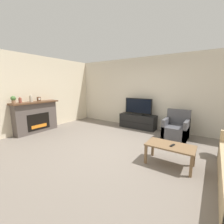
{
  "coord_description": "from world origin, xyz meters",
  "views": [
    {
      "loc": [
        2.02,
        -3.13,
        1.66
      ],
      "look_at": [
        -0.49,
        0.57,
        0.85
      ],
      "focal_mm": 24.0,
      "sensor_mm": 36.0,
      "label": 1
    }
  ],
  "objects_px": {
    "mantel_vase_centre_left": "(31,99)",
    "tv": "(138,107)",
    "tv_stand": "(138,121)",
    "coffee_table": "(170,148)",
    "fireplace": "(36,117)",
    "mantel_vase_left": "(20,100)",
    "potted_plant": "(13,99)",
    "armchair": "(176,129)",
    "mantel_clock": "(39,99)",
    "remote": "(172,145)"
  },
  "relations": [
    {
      "from": "mantel_vase_centre_left",
      "to": "tv",
      "type": "height_order",
      "value": "mantel_vase_centre_left"
    },
    {
      "from": "tv_stand",
      "to": "coffee_table",
      "type": "distance_m",
      "value": 2.75
    },
    {
      "from": "fireplace",
      "to": "mantel_vase_left",
      "type": "bearing_deg",
      "value": -87.94
    },
    {
      "from": "potted_plant",
      "to": "armchair",
      "type": "bearing_deg",
      "value": 33.14
    },
    {
      "from": "mantel_vase_centre_left",
      "to": "mantel_clock",
      "type": "distance_m",
      "value": 0.28
    },
    {
      "from": "tv",
      "to": "coffee_table",
      "type": "relative_size",
      "value": 1.14
    },
    {
      "from": "mantel_vase_left",
      "to": "mantel_vase_centre_left",
      "type": "bearing_deg",
      "value": 90.0
    },
    {
      "from": "mantel_vase_left",
      "to": "fireplace",
      "type": "bearing_deg",
      "value": 92.06
    },
    {
      "from": "mantel_vase_centre_left",
      "to": "tv_stand",
      "type": "xyz_separation_m",
      "value": [
        2.78,
        2.59,
        -0.93
      ]
    },
    {
      "from": "potted_plant",
      "to": "fireplace",
      "type": "bearing_deg",
      "value": 91.45
    },
    {
      "from": "armchair",
      "to": "potted_plant",
      "type": "bearing_deg",
      "value": -146.86
    },
    {
      "from": "potted_plant",
      "to": "remote",
      "type": "xyz_separation_m",
      "value": [
        4.53,
        0.97,
        -0.77
      ]
    },
    {
      "from": "mantel_vase_left",
      "to": "armchair",
      "type": "distance_m",
      "value": 5.05
    },
    {
      "from": "tv_stand",
      "to": "armchair",
      "type": "relative_size",
      "value": 1.57
    },
    {
      "from": "mantel_vase_centre_left",
      "to": "potted_plant",
      "type": "bearing_deg",
      "value": -90.0
    },
    {
      "from": "potted_plant",
      "to": "remote",
      "type": "distance_m",
      "value": 4.7
    },
    {
      "from": "armchair",
      "to": "coffee_table",
      "type": "distance_m",
      "value": 1.81
    },
    {
      "from": "potted_plant",
      "to": "tv",
      "type": "height_order",
      "value": "potted_plant"
    },
    {
      "from": "tv",
      "to": "tv_stand",
      "type": "bearing_deg",
      "value": 90.0
    },
    {
      "from": "mantel_vase_left",
      "to": "armchair",
      "type": "xyz_separation_m",
      "value": [
        4.25,
        2.58,
        -0.89
      ]
    },
    {
      "from": "fireplace",
      "to": "remote",
      "type": "height_order",
      "value": "fireplace"
    },
    {
      "from": "tv",
      "to": "armchair",
      "type": "xyz_separation_m",
      "value": [
        1.47,
        -0.36,
        -0.54
      ]
    },
    {
      "from": "potted_plant",
      "to": "armchair",
      "type": "xyz_separation_m",
      "value": [
        4.25,
        2.78,
        -0.94
      ]
    },
    {
      "from": "tv",
      "to": "armchair",
      "type": "relative_size",
      "value": 1.22
    },
    {
      "from": "tv_stand",
      "to": "armchair",
      "type": "distance_m",
      "value": 1.52
    },
    {
      "from": "tv_stand",
      "to": "armchair",
      "type": "height_order",
      "value": "armchair"
    },
    {
      "from": "mantel_vase_left",
      "to": "mantel_vase_centre_left",
      "type": "relative_size",
      "value": 0.76
    },
    {
      "from": "fireplace",
      "to": "mantel_clock",
      "type": "height_order",
      "value": "mantel_clock"
    },
    {
      "from": "potted_plant",
      "to": "tv_stand",
      "type": "height_order",
      "value": "potted_plant"
    },
    {
      "from": "mantel_vase_centre_left",
      "to": "tv_stand",
      "type": "distance_m",
      "value": 3.92
    },
    {
      "from": "tv",
      "to": "coffee_table",
      "type": "height_order",
      "value": "tv"
    },
    {
      "from": "mantel_vase_left",
      "to": "coffee_table",
      "type": "xyz_separation_m",
      "value": [
        4.49,
        0.79,
        -0.8
      ]
    },
    {
      "from": "armchair",
      "to": "mantel_vase_centre_left",
      "type": "bearing_deg",
      "value": -152.32
    },
    {
      "from": "mantel_clock",
      "to": "coffee_table",
      "type": "height_order",
      "value": "mantel_clock"
    },
    {
      "from": "tv",
      "to": "coffee_table",
      "type": "bearing_deg",
      "value": -51.58
    },
    {
      "from": "mantel_clock",
      "to": "tv_stand",
      "type": "distance_m",
      "value": 3.73
    },
    {
      "from": "mantel_clock",
      "to": "tv",
      "type": "relative_size",
      "value": 0.14
    },
    {
      "from": "mantel_vase_left",
      "to": "mantel_vase_centre_left",
      "type": "distance_m",
      "value": 0.35
    },
    {
      "from": "mantel_vase_centre_left",
      "to": "remote",
      "type": "xyz_separation_m",
      "value": [
        4.53,
        0.42,
        -0.75
      ]
    },
    {
      "from": "mantel_clock",
      "to": "coffee_table",
      "type": "distance_m",
      "value": 4.56
    },
    {
      "from": "potted_plant",
      "to": "coffee_table",
      "type": "distance_m",
      "value": 4.67
    },
    {
      "from": "mantel_vase_left",
      "to": "remote",
      "type": "xyz_separation_m",
      "value": [
        4.53,
        0.77,
        -0.73
      ]
    },
    {
      "from": "mantel_vase_left",
      "to": "potted_plant",
      "type": "xyz_separation_m",
      "value": [
        0.0,
        -0.19,
        0.05
      ]
    },
    {
      "from": "mantel_clock",
      "to": "potted_plant",
      "type": "height_order",
      "value": "potted_plant"
    },
    {
      "from": "mantel_vase_left",
      "to": "mantel_vase_centre_left",
      "type": "height_order",
      "value": "mantel_vase_centre_left"
    },
    {
      "from": "mantel_clock",
      "to": "tv",
      "type": "distance_m",
      "value": 3.64
    },
    {
      "from": "mantel_clock",
      "to": "remote",
      "type": "distance_m",
      "value": 4.59
    },
    {
      "from": "mantel_clock",
      "to": "potted_plant",
      "type": "relative_size",
      "value": 0.64
    },
    {
      "from": "armchair",
      "to": "remote",
      "type": "xyz_separation_m",
      "value": [
        0.28,
        -1.81,
        0.16
      ]
    },
    {
      "from": "mantel_clock",
      "to": "armchair",
      "type": "height_order",
      "value": "mantel_clock"
    }
  ]
}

